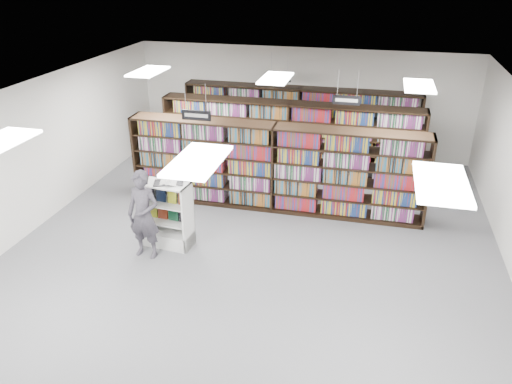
% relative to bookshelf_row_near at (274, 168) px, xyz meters
% --- Properties ---
extents(floor, '(12.00, 12.00, 0.00)m').
position_rel_bookshelf_row_near_xyz_m(floor, '(0.00, -2.00, -1.05)').
color(floor, '#5A5A5F').
rests_on(floor, ground).
extents(ceiling, '(10.00, 12.00, 0.10)m').
position_rel_bookshelf_row_near_xyz_m(ceiling, '(0.00, -2.00, 2.15)').
color(ceiling, white).
rests_on(ceiling, wall_back).
extents(wall_back, '(10.00, 0.10, 3.20)m').
position_rel_bookshelf_row_near_xyz_m(wall_back, '(0.00, 4.00, 0.55)').
color(wall_back, silver).
rests_on(wall_back, ground).
extents(wall_left, '(0.10, 12.00, 3.20)m').
position_rel_bookshelf_row_near_xyz_m(wall_left, '(-5.00, -2.00, 0.55)').
color(wall_left, silver).
rests_on(wall_left, ground).
extents(bookshelf_row_near, '(7.00, 0.60, 2.10)m').
position_rel_bookshelf_row_near_xyz_m(bookshelf_row_near, '(0.00, 0.00, 0.00)').
color(bookshelf_row_near, black).
rests_on(bookshelf_row_near, floor).
extents(bookshelf_row_mid, '(7.00, 0.60, 2.10)m').
position_rel_bookshelf_row_near_xyz_m(bookshelf_row_mid, '(0.00, 2.00, 0.00)').
color(bookshelf_row_mid, black).
rests_on(bookshelf_row_mid, floor).
extents(bookshelf_row_far, '(7.00, 0.60, 2.10)m').
position_rel_bookshelf_row_near_xyz_m(bookshelf_row_far, '(0.00, 3.70, 0.00)').
color(bookshelf_row_far, black).
rests_on(bookshelf_row_far, floor).
extents(aisle_sign_left, '(0.65, 0.02, 0.80)m').
position_rel_bookshelf_row_near_xyz_m(aisle_sign_left, '(-1.50, -1.00, 1.48)').
color(aisle_sign_left, '#B2B2B7').
rests_on(aisle_sign_left, ceiling).
extents(aisle_sign_right, '(0.65, 0.02, 0.80)m').
position_rel_bookshelf_row_near_xyz_m(aisle_sign_right, '(1.50, 1.00, 1.48)').
color(aisle_sign_right, '#B2B2B7').
rests_on(aisle_sign_right, ceiling).
extents(aisle_sign_center, '(0.65, 0.02, 0.80)m').
position_rel_bookshelf_row_near_xyz_m(aisle_sign_center, '(-0.50, 3.00, 1.48)').
color(aisle_sign_center, '#B2B2B7').
rests_on(aisle_sign_center, ceiling).
extents(troffer_front_center, '(0.60, 1.20, 0.04)m').
position_rel_bookshelf_row_near_xyz_m(troffer_front_center, '(0.00, -5.00, 2.11)').
color(troffer_front_center, white).
rests_on(troffer_front_center, ceiling).
extents(troffer_front_right, '(0.60, 1.20, 0.04)m').
position_rel_bookshelf_row_near_xyz_m(troffer_front_right, '(3.00, -5.00, 2.11)').
color(troffer_front_right, white).
rests_on(troffer_front_right, ceiling).
extents(troffer_back_left, '(0.60, 1.20, 0.04)m').
position_rel_bookshelf_row_near_xyz_m(troffer_back_left, '(-3.00, 0.00, 2.11)').
color(troffer_back_left, white).
rests_on(troffer_back_left, ceiling).
extents(troffer_back_center, '(0.60, 1.20, 0.04)m').
position_rel_bookshelf_row_near_xyz_m(troffer_back_center, '(0.00, 0.00, 2.11)').
color(troffer_back_center, white).
rests_on(troffer_back_center, ceiling).
extents(troffer_back_right, '(0.60, 1.20, 0.04)m').
position_rel_bookshelf_row_near_xyz_m(troffer_back_right, '(3.00, 0.00, 2.11)').
color(troffer_back_right, white).
rests_on(troffer_back_right, ceiling).
extents(endcap_display, '(1.06, 0.60, 1.42)m').
position_rel_bookshelf_row_near_xyz_m(endcap_display, '(-1.80, -2.16, -0.57)').
color(endcap_display, silver).
rests_on(endcap_display, floor).
extents(open_book, '(0.67, 0.50, 0.13)m').
position_rel_bookshelf_row_near_xyz_m(open_book, '(-1.74, -2.16, 0.40)').
color(open_book, black).
rests_on(open_book, endcap_display).
extents(shopper, '(0.70, 0.49, 1.85)m').
position_rel_bookshelf_row_near_xyz_m(shopper, '(-2.07, -2.70, -0.13)').
color(shopper, '#45424B').
rests_on(shopper, floor).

